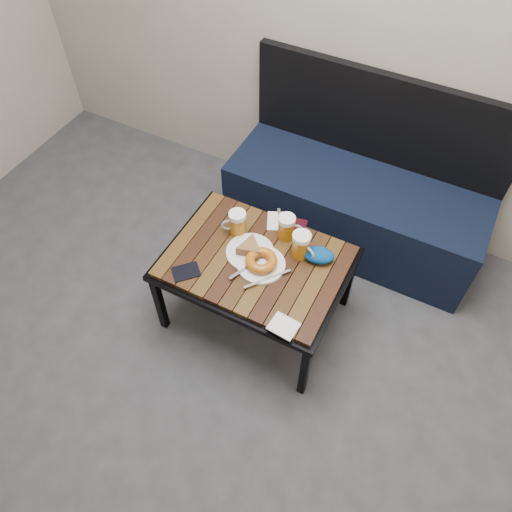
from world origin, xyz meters
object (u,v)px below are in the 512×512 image
at_px(bench, 355,202).
at_px(knit_pouch, 319,255).
at_px(passport_navy, 186,272).
at_px(plate_pie, 250,250).
at_px(beer_mug_right, 301,245).
at_px(beer_mug_left, 237,223).
at_px(plate_bagel, 261,262).
at_px(passport_burgundy, 296,228).
at_px(cafe_table, 256,265).
at_px(beer_mug_centre, 287,227).

height_order(bench, knit_pouch, bench).
bearing_deg(passport_navy, plate_pie, 91.72).
bearing_deg(plate_pie, beer_mug_right, 25.41).
height_order(bench, beer_mug_left, bench).
bearing_deg(plate_bagel, beer_mug_right, 46.84).
bearing_deg(passport_navy, passport_burgundy, 98.20).
xyz_separation_m(plate_pie, passport_navy, (-0.21, -0.23, -0.02)).
bearing_deg(bench, cafe_table, -107.51).
xyz_separation_m(beer_mug_centre, beer_mug_right, (0.11, -0.07, 0.00)).
relative_size(beer_mug_right, plate_pie, 0.61).
bearing_deg(plate_bagel, passport_burgundy, 80.53).
relative_size(beer_mug_left, plate_bagel, 0.49).
relative_size(bench, beer_mug_centre, 10.74).
bearing_deg(plate_pie, cafe_table, -26.76).
bearing_deg(knit_pouch, passport_burgundy, 144.15).
distance_m(bench, passport_burgundy, 0.56).
bearing_deg(beer_mug_right, passport_burgundy, 142.85).
height_order(cafe_table, plate_bagel, plate_bagel).
bearing_deg(cafe_table, beer_mug_right, 35.77).
bearing_deg(beer_mug_left, bench, -151.25).
bearing_deg(knit_pouch, bench, 91.40).
xyz_separation_m(beer_mug_left, plate_bagel, (0.19, -0.13, -0.04)).
xyz_separation_m(bench, cafe_table, (-0.24, -0.75, 0.16)).
xyz_separation_m(beer_mug_centre, passport_navy, (-0.31, -0.40, -0.06)).
height_order(beer_mug_right, knit_pouch, beer_mug_right).
relative_size(cafe_table, knit_pouch, 5.86).
bearing_deg(beer_mug_centre, plate_bagel, -118.95).
xyz_separation_m(beer_mug_centre, plate_bagel, (-0.03, -0.21, -0.04)).
distance_m(cafe_table, beer_mug_right, 0.24).
distance_m(beer_mug_right, passport_navy, 0.53).
bearing_deg(beer_mug_centre, plate_pie, -143.43).
bearing_deg(cafe_table, beer_mug_centre, 71.84).
distance_m(beer_mug_right, knit_pouch, 0.09).
distance_m(cafe_table, plate_pie, 0.08).
bearing_deg(beer_mug_centre, beer_mug_right, -55.47).
bearing_deg(beer_mug_left, passport_burgundy, -177.96).
height_order(beer_mug_right, plate_pie, beer_mug_right).
height_order(beer_mug_right, passport_navy, beer_mug_right).
distance_m(beer_mug_right, plate_pie, 0.24).
bearing_deg(cafe_table, beer_mug_left, 145.28).
bearing_deg(plate_pie, knit_pouch, 20.91).
height_order(cafe_table, beer_mug_right, beer_mug_right).
xyz_separation_m(cafe_table, passport_burgundy, (0.08, 0.26, 0.05)).
bearing_deg(beer_mug_left, beer_mug_centre, 171.12).
height_order(bench, passport_burgundy, bench).
height_order(beer_mug_left, plate_pie, beer_mug_left).
bearing_deg(beer_mug_left, passport_navy, 44.03).
distance_m(beer_mug_left, knit_pouch, 0.41).
distance_m(cafe_table, plate_bagel, 0.08).
distance_m(bench, passport_navy, 1.09).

